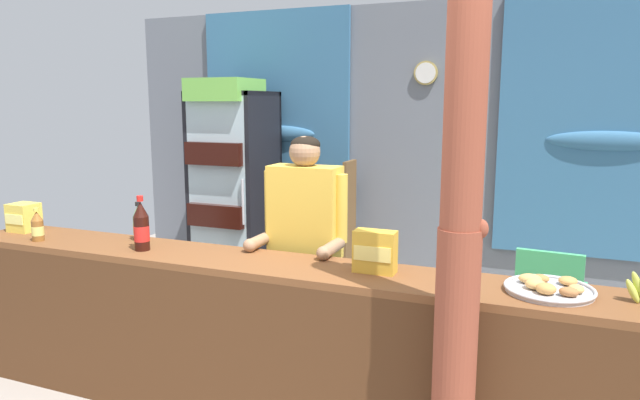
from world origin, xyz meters
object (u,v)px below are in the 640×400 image
(bottle_shelf_rack, at_px, (327,227))
(shopkeeper, at_px, (305,233))
(drink_fridge, at_px, (233,179))
(soda_bottle_lime_soda, at_px, (138,224))
(stall_counter, at_px, (295,337))
(soda_bottle_cola, at_px, (141,227))
(snack_box_choco_powder, at_px, (375,252))
(timber_post, at_px, (460,241))
(soda_bottle_iced_tea, at_px, (37,227))
(pastry_tray, at_px, (549,288))
(plastic_lawn_chair, at_px, (549,300))
(snack_box_instant_noodle, at_px, (24,217))

(bottle_shelf_rack, distance_m, shopkeeper, 1.82)
(drink_fridge, xyz_separation_m, soda_bottle_lime_soda, (0.34, -1.74, -0.06))
(stall_counter, distance_m, bottle_shelf_rack, 2.34)
(soda_bottle_cola, bearing_deg, bottle_shelf_rack, 81.48)
(bottle_shelf_rack, relative_size, shopkeeper, 0.80)
(bottle_shelf_rack, relative_size, snack_box_choco_powder, 5.86)
(timber_post, xyz_separation_m, soda_bottle_lime_soda, (-2.08, 0.50, -0.20))
(soda_bottle_iced_tea, relative_size, pastry_tray, 0.52)
(plastic_lawn_chair, bearing_deg, bottle_shelf_rack, 156.47)
(drink_fridge, height_order, soda_bottle_cola, drink_fridge)
(soda_bottle_iced_tea, xyz_separation_m, snack_box_instant_noodle, (-0.32, 0.17, 0.01))
(plastic_lawn_chair, relative_size, shopkeeper, 0.53)
(drink_fridge, bearing_deg, soda_bottle_iced_tea, -97.21)
(snack_box_instant_noodle, bearing_deg, timber_post, -8.15)
(shopkeeper, distance_m, snack_box_choco_powder, 0.68)
(pastry_tray, bearing_deg, stall_counter, -173.44)
(plastic_lawn_chair, relative_size, soda_bottle_lime_soda, 3.45)
(snack_box_instant_noodle, bearing_deg, plastic_lawn_chair, 19.93)
(stall_counter, relative_size, soda_bottle_lime_soda, 18.41)
(timber_post, bearing_deg, soda_bottle_cola, 170.55)
(soda_bottle_iced_tea, relative_size, snack_box_instant_noodle, 1.11)
(shopkeeper, height_order, soda_bottle_lime_soda, shopkeeper)
(stall_counter, relative_size, shopkeeper, 2.85)
(pastry_tray, bearing_deg, soda_bottle_iced_tea, -177.20)
(timber_post, xyz_separation_m, plastic_lawn_chair, (0.37, 1.65, -0.75))
(shopkeeper, xyz_separation_m, snack_box_instant_noodle, (-1.94, -0.36, 0.02))
(soda_bottle_cola, bearing_deg, plastic_lawn_chair, 30.32)
(drink_fridge, bearing_deg, soda_bottle_lime_soda, -79.05)
(stall_counter, bearing_deg, plastic_lawn_chair, 48.03)
(drink_fridge, height_order, snack_box_choco_powder, drink_fridge)
(drink_fridge, relative_size, shopkeeper, 1.25)
(soda_bottle_cola, xyz_separation_m, snack_box_choco_powder, (1.42, 0.09, -0.03))
(snack_box_choco_powder, bearing_deg, shopkeeper, 145.78)
(timber_post, relative_size, bottle_shelf_rack, 2.01)
(stall_counter, xyz_separation_m, soda_bottle_iced_tea, (-1.79, -0.01, 0.45))
(stall_counter, height_order, timber_post, timber_post)
(timber_post, distance_m, snack_box_instant_noodle, 3.02)
(bottle_shelf_rack, height_order, plastic_lawn_chair, bottle_shelf_rack)
(soda_bottle_lime_soda, bearing_deg, soda_bottle_iced_tea, -156.89)
(stall_counter, height_order, soda_bottle_lime_soda, soda_bottle_lime_soda)
(timber_post, distance_m, shopkeeper, 1.33)
(snack_box_instant_noodle, height_order, pastry_tray, snack_box_instant_noodle)
(soda_bottle_lime_soda, bearing_deg, shopkeeper, 15.49)
(soda_bottle_lime_soda, height_order, snack_box_choco_powder, soda_bottle_lime_soda)
(snack_box_choco_powder, height_order, pastry_tray, snack_box_choco_powder)
(stall_counter, height_order, pastry_tray, pastry_tray)
(pastry_tray, bearing_deg, timber_post, -131.69)
(drink_fridge, distance_m, plastic_lawn_chair, 2.92)
(timber_post, height_order, plastic_lawn_chair, timber_post)
(soda_bottle_lime_soda, relative_size, snack_box_instant_noodle, 1.30)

